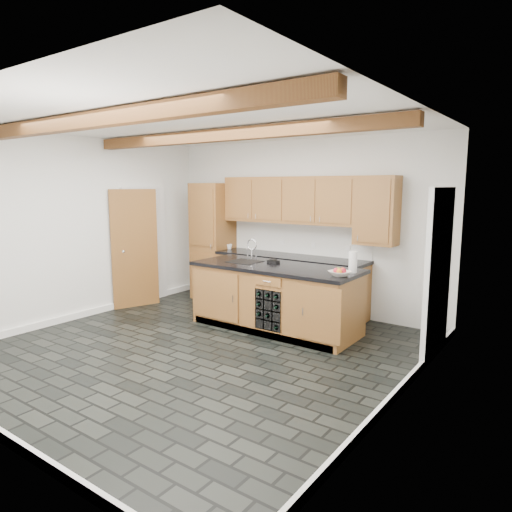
% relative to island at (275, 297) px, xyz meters
% --- Properties ---
extents(ground, '(5.00, 5.00, 0.00)m').
position_rel_island_xyz_m(ground, '(-0.31, -1.28, -0.47)').
color(ground, black).
rests_on(ground, ground).
extents(room_shell, '(5.01, 5.00, 5.00)m').
position_rel_island_xyz_m(room_shell, '(-0.39, -0.75, 1.06)').
color(room_shell, white).
rests_on(room_shell, ground).
extents(back_cabinetry, '(3.65, 0.62, 2.20)m').
position_rel_island_xyz_m(back_cabinetry, '(-0.68, 0.95, 0.51)').
color(back_cabinetry, '#976030').
rests_on(back_cabinetry, ground).
extents(island, '(2.48, 0.96, 0.93)m').
position_rel_island_xyz_m(island, '(0.00, 0.00, 0.00)').
color(island, '#976030').
rests_on(island, ground).
extents(faucet, '(0.45, 0.40, 0.34)m').
position_rel_island_xyz_m(faucet, '(-0.56, 0.05, 0.50)').
color(faucet, black).
rests_on(faucet, island).
extents(kitchen_scale, '(0.19, 0.12, 0.05)m').
position_rel_island_xyz_m(kitchen_scale, '(-0.15, 0.18, 0.49)').
color(kitchen_scale, black).
rests_on(kitchen_scale, island).
extents(fruit_bowl, '(0.35, 0.35, 0.07)m').
position_rel_island_xyz_m(fruit_bowl, '(1.07, -0.15, 0.50)').
color(fruit_bowl, silver).
rests_on(fruit_bowl, island).
extents(fruit_cluster, '(0.16, 0.17, 0.07)m').
position_rel_island_xyz_m(fruit_cluster, '(1.07, -0.15, 0.53)').
color(fruit_cluster, '#A81625').
rests_on(fruit_cluster, fruit_bowl).
extents(paper_towel, '(0.11, 0.11, 0.28)m').
position_rel_island_xyz_m(paper_towel, '(1.11, 0.15, 0.61)').
color(paper_towel, white).
rests_on(paper_towel, island).
extents(mug, '(0.12, 0.12, 0.09)m').
position_rel_island_xyz_m(mug, '(-1.61, 0.95, 0.51)').
color(mug, white).
rests_on(mug, back_cabinetry).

